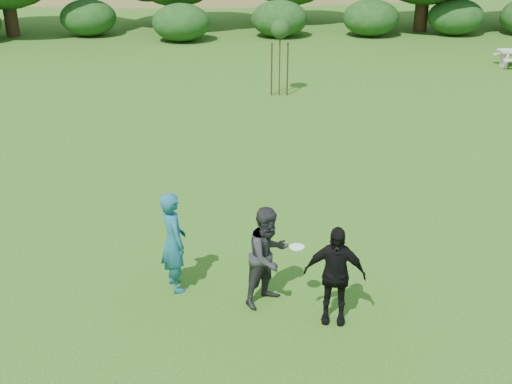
# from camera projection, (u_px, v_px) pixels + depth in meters

# --- Properties ---
(ground) EXTENTS (120.00, 120.00, 0.00)m
(ground) POSITION_uv_depth(u_px,v_px,m) (260.00, 318.00, 11.31)
(ground) COLOR #19470C
(ground) RESTS_ON ground
(player_teal) EXTENTS (0.72, 0.85, 1.97)m
(player_teal) POSITION_uv_depth(u_px,v_px,m) (173.00, 242.00, 11.83)
(player_teal) COLOR #18596E
(player_teal) RESTS_ON ground
(player_grey) EXTENTS (1.16, 1.14, 1.88)m
(player_grey) POSITION_uv_depth(u_px,v_px,m) (268.00, 256.00, 11.43)
(player_grey) COLOR #272729
(player_grey) RESTS_ON ground
(player_black) EXTENTS (1.12, 0.61, 1.82)m
(player_black) POSITION_uv_depth(u_px,v_px,m) (334.00, 275.00, 10.92)
(player_black) COLOR black
(player_black) RESTS_ON ground
(frisbee) EXTENTS (0.27, 0.27, 0.04)m
(frisbee) POSITION_uv_depth(u_px,v_px,m) (297.00, 247.00, 11.18)
(frisbee) COLOR white
(frisbee) RESTS_ON ground
(sapling) EXTENTS (0.70, 0.70, 2.85)m
(sapling) POSITION_uv_depth(u_px,v_px,m) (280.00, 31.00, 23.59)
(sapling) COLOR #3D2317
(sapling) RESTS_ON ground
(hillside) EXTENTS (150.00, 72.00, 52.00)m
(hillside) POSITION_uv_depth(u_px,v_px,m) (240.00, 71.00, 78.65)
(hillside) COLOR olive
(hillside) RESTS_ON ground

